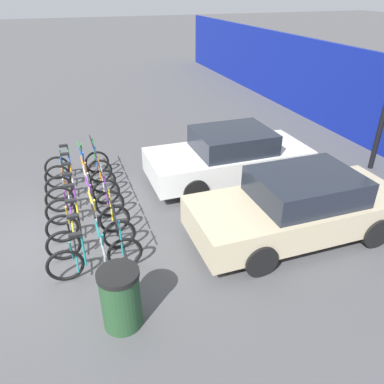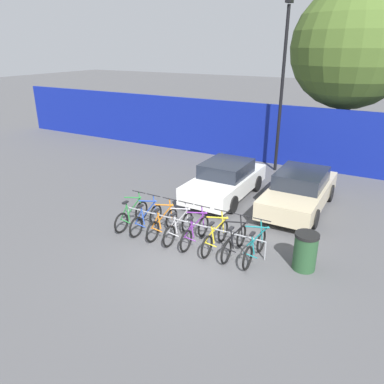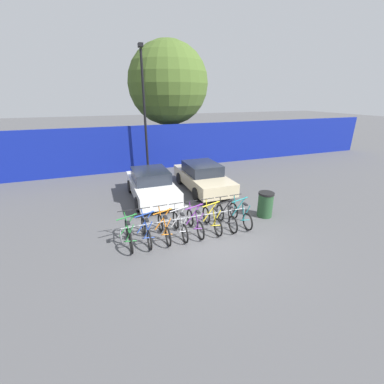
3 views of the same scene
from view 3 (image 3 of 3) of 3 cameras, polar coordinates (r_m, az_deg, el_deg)
ground_plane at (r=9.21m, az=4.52°, el=-9.86°), size 120.00×120.00×0.00m
hoarding_wall at (r=17.31m, az=-8.78°, el=9.74°), size 36.00×0.16×2.88m
bike_rack at (r=9.29m, az=-1.06°, el=-6.01°), size 4.76×0.04×0.57m
bicycle_green at (r=8.83m, az=-13.90°, el=-9.10°), size 0.68×1.71×1.05m
bicycle_blue at (r=8.89m, az=-10.14°, el=-8.57°), size 0.68×1.71×1.05m
bicycle_orange at (r=8.99m, az=-6.25°, el=-7.98°), size 0.68×1.71×1.05m
bicycle_silver at (r=9.13m, az=-2.68°, el=-7.40°), size 0.68×1.71×1.05m
bicycle_purple at (r=9.29m, az=0.68°, el=-6.83°), size 0.68×1.71×1.05m
bicycle_yellow at (r=9.53m, az=4.44°, el=-6.16°), size 0.68×1.71×1.05m
bicycle_black at (r=9.77m, az=7.60°, el=-5.57°), size 0.68×1.71×1.05m
bicycle_teal at (r=10.05m, az=10.69°, el=-4.99°), size 0.68×1.71×1.05m
car_white at (r=12.33m, az=-9.03°, el=1.63°), size 1.91×4.20×1.40m
car_beige at (r=13.39m, az=2.36°, el=3.41°), size 1.91×4.44×1.40m
lamp_post at (r=15.93m, az=-10.55°, el=18.02°), size 0.24×0.44×7.29m
trash_bin at (r=10.85m, az=15.98°, el=-2.65°), size 0.63×0.63×1.03m
tree_behind_hoarding at (r=19.16m, az=-5.33°, el=22.73°), size 5.49×5.49×8.14m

